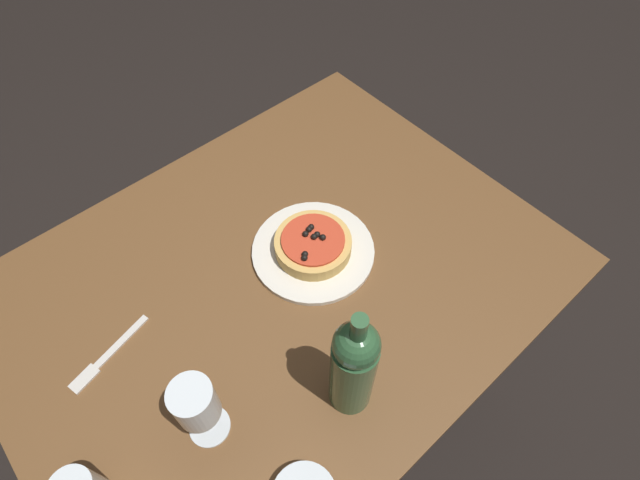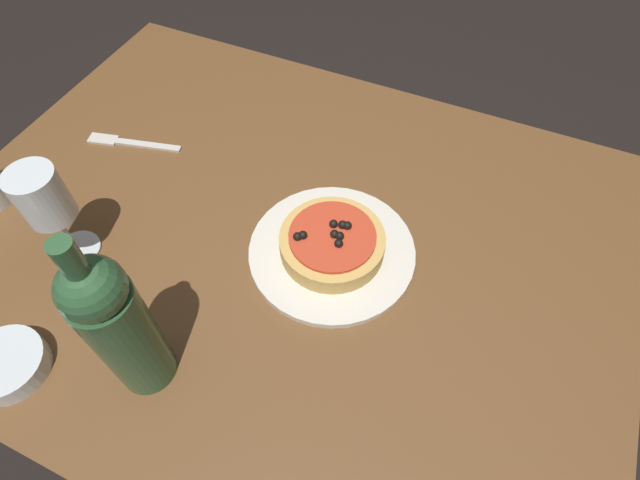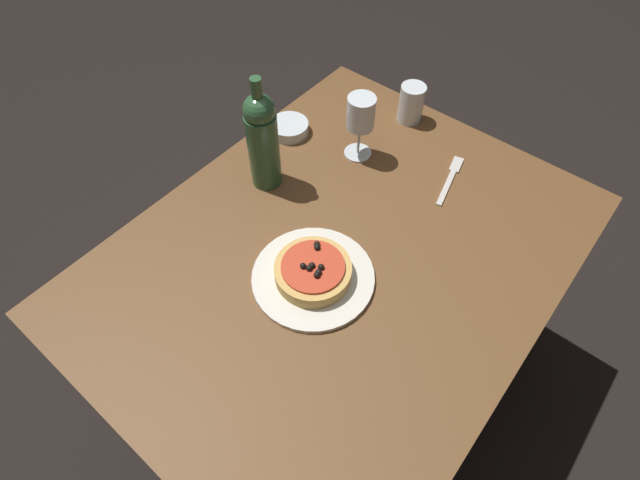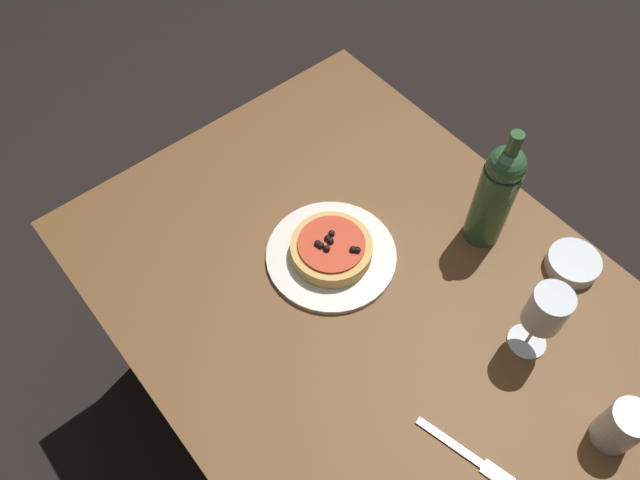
{
  "view_description": "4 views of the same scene",
  "coord_description": "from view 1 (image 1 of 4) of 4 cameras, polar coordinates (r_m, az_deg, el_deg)",
  "views": [
    {
      "loc": [
        -0.3,
        -0.48,
        1.68
      ],
      "look_at": [
        0.11,
        -0.01,
        0.81
      ],
      "focal_mm": 28.0,
      "sensor_mm": 36.0,
      "label": 1
    },
    {
      "loc": [
        0.27,
        -0.43,
        1.44
      ],
      "look_at": [
        0.08,
        -0.01,
        0.79
      ],
      "focal_mm": 28.0,
      "sensor_mm": 36.0,
      "label": 2
    },
    {
      "loc": [
        0.56,
        0.4,
        1.69
      ],
      "look_at": [
        0.07,
        -0.01,
        0.85
      ],
      "focal_mm": 28.0,
      "sensor_mm": 36.0,
      "label": 3
    },
    {
      "loc": [
        -0.42,
        0.46,
        1.86
      ],
      "look_at": [
        0.1,
        0.03,
        0.85
      ],
      "focal_mm": 35.0,
      "sensor_mm": 36.0,
      "label": 4
    }
  ],
  "objects": [
    {
      "name": "dinner_plate",
      "position": [
        1.11,
        -0.72,
        -1.29
      ],
      "size": [
        0.27,
        0.27,
        0.01
      ],
      "color": "silver",
      "rests_on": "dining_table"
    },
    {
      "name": "fork",
      "position": [
        1.08,
        -23.3,
        -12.22
      ],
      "size": [
        0.19,
        0.06,
        0.0
      ],
      "rotation": [
        0.0,
        0.0,
        -2.9
      ],
      "color": "beige",
      "rests_on": "dining_table"
    },
    {
      "name": "dining_table",
      "position": [
        1.17,
        -4.44,
        -6.8
      ],
      "size": [
        1.17,
        0.9,
        0.75
      ],
      "color": "brown",
      "rests_on": "ground_plane"
    },
    {
      "name": "ground_plane",
      "position": [
        1.77,
        -3.05,
        -17.02
      ],
      "size": [
        14.0,
        14.0,
        0.0
      ],
      "primitive_type": "plane",
      "color": "black"
    },
    {
      "name": "wine_bottle",
      "position": [
        0.85,
        3.84,
        -14.19
      ],
      "size": [
        0.08,
        0.08,
        0.31
      ],
      "color": "#2D5633",
      "rests_on": "dining_table"
    },
    {
      "name": "wine_glass",
      "position": [
        0.86,
        -14.03,
        -17.75
      ],
      "size": [
        0.07,
        0.07,
        0.18
      ],
      "color": "silver",
      "rests_on": "dining_table"
    },
    {
      "name": "pizza",
      "position": [
        1.09,
        -0.74,
        -0.53
      ],
      "size": [
        0.17,
        0.17,
        0.05
      ],
      "color": "tan",
      "rests_on": "dinner_plate"
    }
  ]
}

